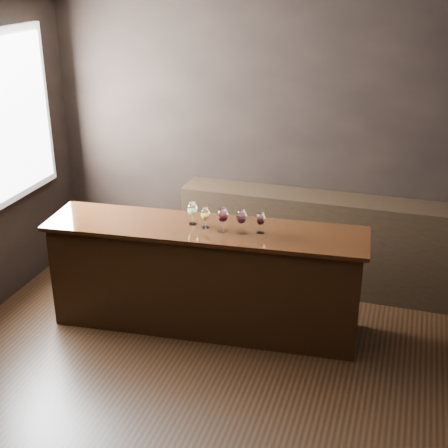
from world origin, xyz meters
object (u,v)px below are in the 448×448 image
(glass_amber, at_px, (205,214))
(glass_red_c, at_px, (261,219))
(back_bar_shelf, at_px, (317,242))
(glass_red_b, at_px, (241,217))
(bar_counter, at_px, (205,279))
(glass_red_a, at_px, (223,216))
(glass_white, at_px, (192,210))

(glass_amber, xyz_separation_m, glass_red_c, (0.48, 0.04, -0.00))
(back_bar_shelf, bearing_deg, glass_amber, -127.96)
(glass_amber, xyz_separation_m, glass_red_b, (0.32, -0.01, 0.02))
(bar_counter, bearing_deg, glass_red_b, -8.55)
(bar_counter, relative_size, glass_red_a, 12.75)
(glass_white, relative_size, glass_amber, 1.10)
(glass_white, relative_size, glass_red_b, 0.95)
(glass_white, distance_m, glass_red_c, 0.61)
(glass_white, bearing_deg, bar_counter, -13.53)
(glass_amber, bearing_deg, bar_counter, 136.51)
(back_bar_shelf, height_order, glass_red_c, glass_red_c)
(glass_red_c, bearing_deg, bar_counter, -177.05)
(bar_counter, bearing_deg, glass_amber, -48.27)
(back_bar_shelf, xyz_separation_m, glass_red_b, (-0.49, -1.06, 0.63))
(back_bar_shelf, relative_size, glass_red_a, 12.88)
(bar_counter, height_order, glass_white, glass_white)
(bar_counter, bearing_deg, glass_red_a, -17.30)
(bar_counter, distance_m, glass_amber, 0.63)
(bar_counter, height_order, glass_red_b, glass_red_b)
(glass_red_a, bearing_deg, glass_white, 167.06)
(glass_amber, relative_size, glass_red_a, 0.86)
(back_bar_shelf, distance_m, glass_amber, 1.46)
(glass_red_c, bearing_deg, glass_red_b, -162.91)
(glass_red_b, bearing_deg, glass_white, 173.59)
(bar_counter, xyz_separation_m, glass_red_b, (0.33, -0.02, 0.65))
(bar_counter, height_order, glass_amber, glass_amber)
(glass_amber, bearing_deg, glass_red_b, -2.11)
(glass_red_a, bearing_deg, glass_red_c, 11.63)
(back_bar_shelf, height_order, glass_red_a, glass_red_a)
(bar_counter, height_order, glass_red_a, glass_red_a)
(glass_amber, bearing_deg, back_bar_shelf, 52.04)
(glass_white, xyz_separation_m, glass_red_b, (0.46, -0.05, 0.01))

